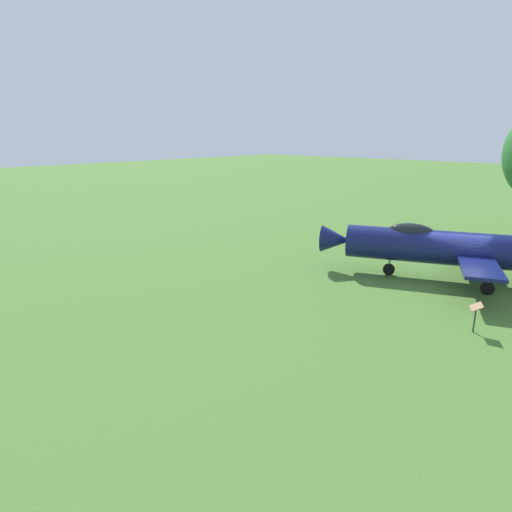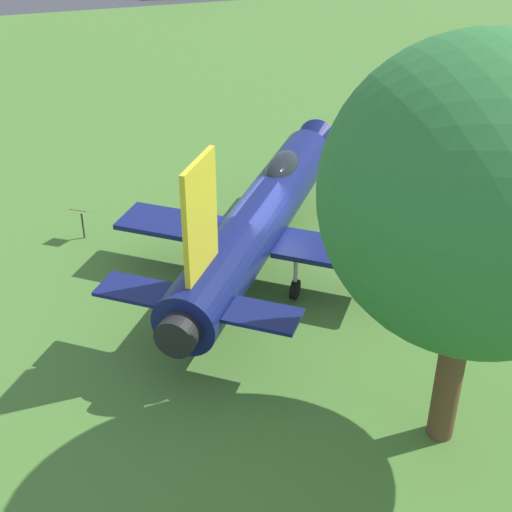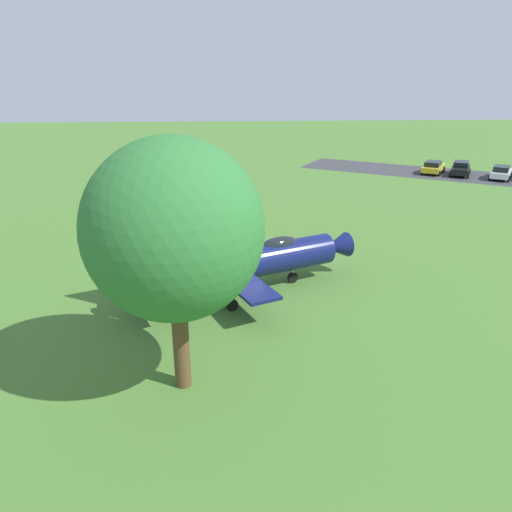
# 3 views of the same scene
# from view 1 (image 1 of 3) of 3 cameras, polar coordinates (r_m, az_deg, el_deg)

# --- Properties ---
(ground_plane) EXTENTS (200.00, 200.00, 0.00)m
(ground_plane) POSITION_cam_1_polar(r_m,az_deg,el_deg) (24.21, 24.86, -3.05)
(ground_plane) COLOR #47722D
(display_jet) EXTENTS (12.52, 8.44, 5.52)m
(display_jet) POSITION_cam_1_polar(r_m,az_deg,el_deg) (23.71, 24.45, 1.03)
(display_jet) COLOR #111951
(display_jet) RESTS_ON ground_plane
(info_plaque) EXTENTS (0.63, 0.71, 1.14)m
(info_plaque) POSITION_cam_1_polar(r_m,az_deg,el_deg) (18.19, 26.85, -6.42)
(info_plaque) COLOR #333333
(info_plaque) RESTS_ON ground_plane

